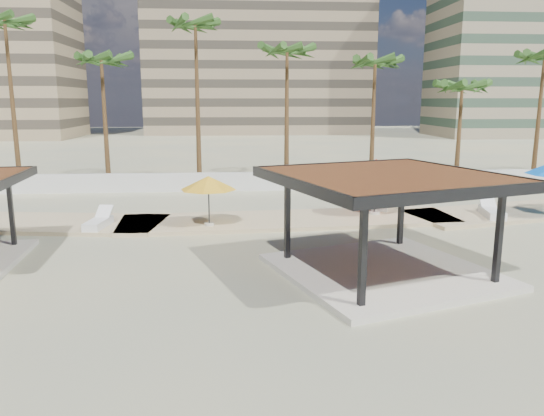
{
  "coord_description": "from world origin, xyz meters",
  "views": [
    {
      "loc": [
        -0.69,
        -17.73,
        5.75
      ],
      "look_at": [
        0.89,
        3.51,
        1.4
      ],
      "focal_mm": 35.0,
      "sensor_mm": 36.0,
      "label": 1
    }
  ],
  "objects_px": {
    "pavilion_central": "(386,215)",
    "umbrella_c": "(376,167)",
    "lounger_c": "(492,212)",
    "lounger_a": "(99,223)",
    "lounger_b": "(379,203)"
  },
  "relations": [
    {
      "from": "lounger_a",
      "to": "lounger_c",
      "type": "distance_m",
      "value": 18.63
    },
    {
      "from": "lounger_c",
      "to": "lounger_a",
      "type": "bearing_deg",
      "value": 102.87
    },
    {
      "from": "lounger_a",
      "to": "lounger_c",
      "type": "xyz_separation_m",
      "value": [
        18.61,
        0.85,
        0.02
      ]
    },
    {
      "from": "lounger_a",
      "to": "lounger_b",
      "type": "xyz_separation_m",
      "value": [
        13.73,
        3.4,
        0.03
      ]
    },
    {
      "from": "umbrella_c",
      "to": "lounger_a",
      "type": "relative_size",
      "value": 1.61
    },
    {
      "from": "lounger_b",
      "to": "lounger_a",
      "type": "bearing_deg",
      "value": 119.65
    },
    {
      "from": "pavilion_central",
      "to": "lounger_a",
      "type": "bearing_deg",
      "value": 129.14
    },
    {
      "from": "pavilion_central",
      "to": "lounger_c",
      "type": "distance_m",
      "value": 10.96
    },
    {
      "from": "pavilion_central",
      "to": "umbrella_c",
      "type": "height_order",
      "value": "pavilion_central"
    },
    {
      "from": "pavilion_central",
      "to": "lounger_a",
      "type": "height_order",
      "value": "pavilion_central"
    },
    {
      "from": "umbrella_c",
      "to": "lounger_c",
      "type": "bearing_deg",
      "value": -8.59
    },
    {
      "from": "pavilion_central",
      "to": "lounger_b",
      "type": "relative_size",
      "value": 3.39
    },
    {
      "from": "lounger_b",
      "to": "lounger_c",
      "type": "bearing_deg",
      "value": -101.94
    },
    {
      "from": "pavilion_central",
      "to": "umbrella_c",
      "type": "relative_size",
      "value": 2.41
    },
    {
      "from": "pavilion_central",
      "to": "umbrella_c",
      "type": "bearing_deg",
      "value": 58.2
    }
  ]
}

